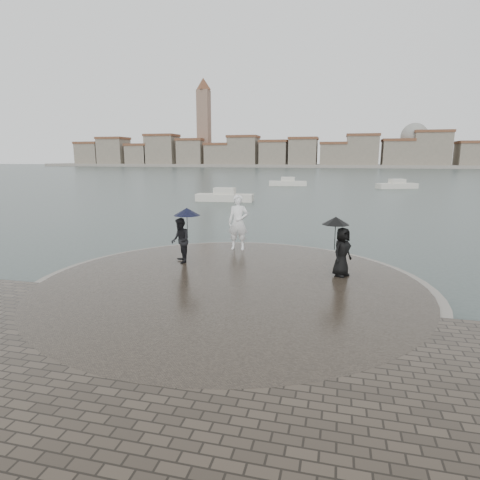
# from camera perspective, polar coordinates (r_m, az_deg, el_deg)

# --- Properties ---
(ground) EXTENTS (400.00, 400.00, 0.00)m
(ground) POSITION_cam_1_polar(r_m,az_deg,el_deg) (9.71, -7.05, -14.12)
(ground) COLOR #2B3835
(ground) RESTS_ON ground
(kerb_ring) EXTENTS (12.50, 12.50, 0.32)m
(kerb_ring) POSITION_cam_1_polar(r_m,az_deg,el_deg) (12.73, -1.42, -6.86)
(kerb_ring) COLOR gray
(kerb_ring) RESTS_ON ground
(quay_tip) EXTENTS (11.90, 11.90, 0.36)m
(quay_tip) POSITION_cam_1_polar(r_m,az_deg,el_deg) (12.72, -1.42, -6.77)
(quay_tip) COLOR #2D261E
(quay_tip) RESTS_ON ground
(statue) EXTENTS (0.88, 0.61, 2.32)m
(statue) POSITION_cam_1_polar(r_m,az_deg,el_deg) (16.86, -0.26, 2.53)
(statue) COLOR white
(statue) RESTS_ON quay_tip
(visitor_left) EXTENTS (1.23, 1.11, 2.04)m
(visitor_left) POSITION_cam_1_polar(r_m,az_deg,el_deg) (14.90, -8.26, 0.92)
(visitor_left) COLOR black
(visitor_left) RESTS_ON quay_tip
(visitor_right) EXTENTS (1.14, 1.03, 1.95)m
(visitor_right) POSITION_cam_1_polar(r_m,az_deg,el_deg) (13.50, 14.10, -0.58)
(visitor_right) COLOR black
(visitor_right) RESTS_ON quay_tip
(far_skyline) EXTENTS (260.00, 20.00, 37.00)m
(far_skyline) POSITION_cam_1_polar(r_m,az_deg,el_deg) (169.11, 10.95, 12.00)
(far_skyline) COLOR gray
(far_skyline) RESTS_ON ground
(boats) EXTENTS (23.95, 24.84, 1.50)m
(boats) POSITION_cam_1_polar(r_m,az_deg,el_deg) (52.14, 10.01, 7.34)
(boats) COLOR silver
(boats) RESTS_ON ground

